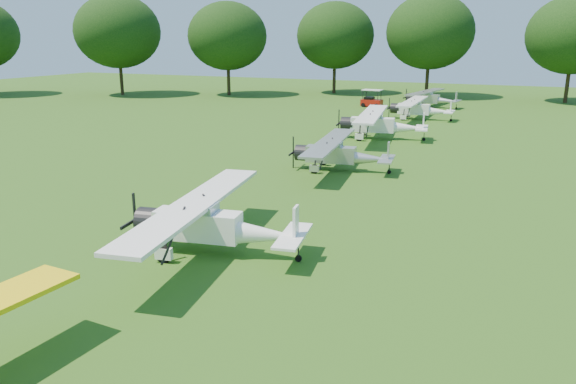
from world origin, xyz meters
name	(u,v)px	position (x,y,z in m)	size (l,w,h in m)	color
ground	(223,233)	(0.00, 0.00, 0.00)	(160.00, 160.00, 0.00)	#244812
tree_belt	(310,22)	(3.57, 0.16, 8.03)	(137.36, 130.27, 14.52)	black
aircraft_3	(210,222)	(0.70, -2.01, 1.20)	(6.59, 10.44, 2.05)	white
aircraft_4	(339,152)	(0.75, 12.18, 1.10)	(6.03, 9.57, 1.88)	#BDBDC1
aircraft_5	(379,123)	(0.23, 23.45, 1.25)	(6.89, 10.92, 2.14)	white
aircraft_6	(419,108)	(0.97, 35.18, 1.12)	(6.13, 9.74, 1.92)	white
aircraft_7	(430,97)	(0.30, 45.21, 1.11)	(6.10, 9.67, 1.90)	#BDBDC1
golf_cart	(371,101)	(-5.77, 43.16, 0.64)	(2.33, 1.54, 1.90)	#A8150C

